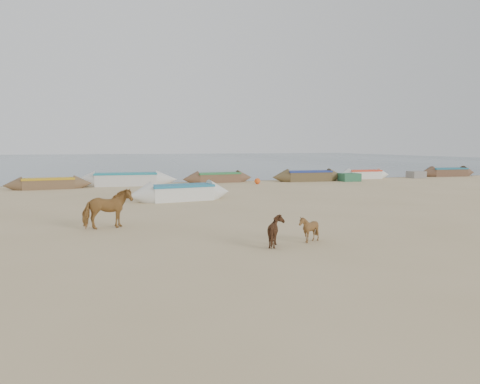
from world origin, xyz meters
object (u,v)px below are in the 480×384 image
calf_right (277,231)px  near_canoe (181,193)px  cow_adult (107,209)px  calf_front (309,229)px

calf_right → near_canoe: (-0.72, 11.90, -0.02)m
cow_adult → near_canoe: (3.87, 7.46, -0.27)m
calf_right → near_canoe: bearing=3.8°
cow_adult → calf_right: cow_adult is taller
near_canoe → calf_right: bearing=-96.5°
calf_front → cow_adult: bearing=-113.2°
cow_adult → near_canoe: bearing=-38.9°
calf_right → cow_adult: bearing=46.3°
calf_front → near_canoe: size_ratio=0.15×
near_canoe → cow_adult: bearing=-127.4°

